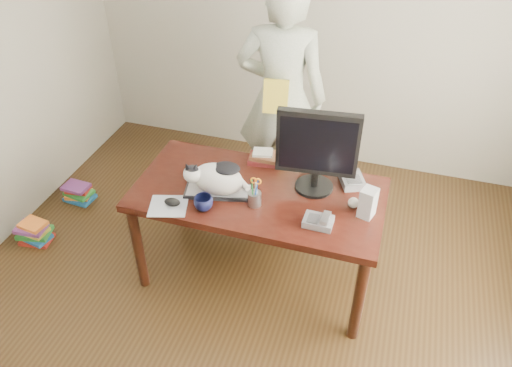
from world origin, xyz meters
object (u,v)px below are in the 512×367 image
object	(u,v)px
keyboard	(219,191)
pen_cup	(255,197)
mouse	(172,202)
book_pile_a	(35,232)
cat	(216,178)
book_pile_b	(79,193)
book_stack	(264,157)
phone	(319,221)
calculator	(352,180)
monitor	(317,148)
baseball	(353,203)
speaker	(368,203)
coffee_mug	(203,203)
person	(281,99)
desk	(262,202)

from	to	relation	value
keyboard	pen_cup	distance (m)	0.26
mouse	book_pile_a	xyz separation A→B (m)	(-1.28, 0.09, -0.69)
cat	book_pile_b	bearing A→B (deg)	150.24
book_stack	book_pile_a	world-z (taller)	book_stack
keyboard	book_pile_b	distance (m)	1.69
mouse	phone	distance (m)	0.90
keyboard	cat	size ratio (longest dim) A/B	1.09
book_pile_b	calculator	bearing A→B (deg)	-2.20
monitor	phone	size ratio (longest dim) A/B	3.23
baseball	book_pile_b	xyz separation A→B (m)	(-2.32, 0.33, -0.71)
book_pile_a	calculator	bearing A→B (deg)	11.33
cat	book_pile_a	distance (m)	1.70
keyboard	pen_cup	xyz separation A→B (m)	(0.25, -0.04, 0.05)
mouse	phone	xyz separation A→B (m)	(0.90, 0.09, 0.00)
speaker	mouse	bearing A→B (deg)	-150.92
coffee_mug	phone	distance (m)	0.71
monitor	calculator	bearing A→B (deg)	25.94
person	book_stack	bearing A→B (deg)	86.22
baseball	book_pile_a	xyz separation A→B (m)	(-2.35, -0.22, -0.70)
keyboard	calculator	xyz separation A→B (m)	(0.80, 0.35, 0.01)
desk	person	distance (m)	0.89
book_pile_a	baseball	bearing A→B (deg)	5.43
book_stack	calculator	distance (m)	0.62
monitor	book_stack	distance (m)	0.53
mouse	speaker	world-z (taller)	speaker
pen_cup	coffee_mug	size ratio (longest dim) A/B	1.82
coffee_mug	book_stack	distance (m)	0.64
coffee_mug	baseball	distance (m)	0.92
desk	book_stack	size ratio (longest dim) A/B	6.97
coffee_mug	baseball	bearing A→B (deg)	18.28
coffee_mug	desk	bearing A→B (deg)	51.87
person	mouse	bearing A→B (deg)	65.26
calculator	baseball	bearing A→B (deg)	-102.97
coffee_mug	calculator	bearing A→B (deg)	32.49
cat	mouse	bearing A→B (deg)	-151.51
cat	pen_cup	bearing A→B (deg)	-20.59
baseball	book_pile_a	distance (m)	2.46
keyboard	pen_cup	size ratio (longest dim) A/B	2.17
person	book_pile_a	size ratio (longest dim) A/B	6.99
speaker	baseball	world-z (taller)	speaker
pen_cup	mouse	distance (m)	0.51
cat	book_pile_a	world-z (taller)	cat
cat	speaker	size ratio (longest dim) A/B	2.16
speaker	person	distance (m)	1.22
calculator	cat	bearing A→B (deg)	-179.40
pen_cup	mouse	world-z (taller)	pen_cup
coffee_mug	book_stack	world-z (taller)	coffee_mug
monitor	calculator	world-z (taller)	monitor
person	calculator	bearing A→B (deg)	128.45
pen_cup	book_pile_b	bearing A→B (deg)	164.47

